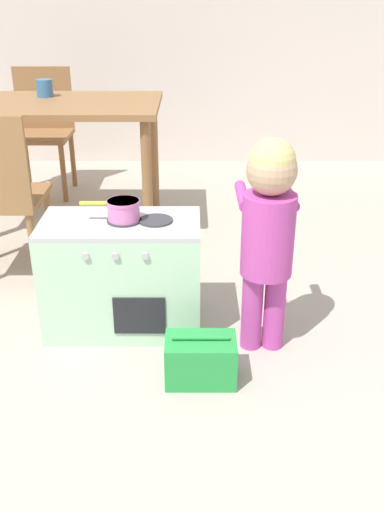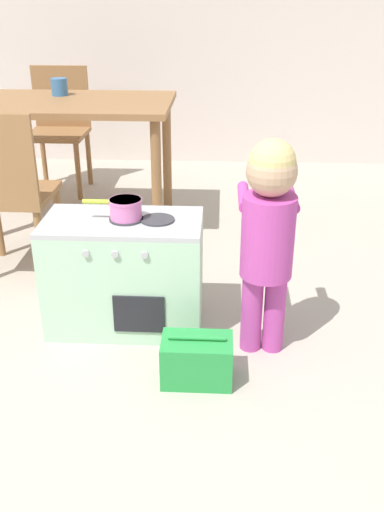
{
  "view_description": "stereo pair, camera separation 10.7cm",
  "coord_description": "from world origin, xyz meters",
  "px_view_note": "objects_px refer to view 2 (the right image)",
  "views": [
    {
      "loc": [
        0.27,
        -1.29,
        1.35
      ],
      "look_at": [
        0.27,
        0.78,
        0.37
      ],
      "focal_mm": 40.0,
      "sensor_mm": 36.0,
      "label": 1
    },
    {
      "loc": [
        0.38,
        -1.28,
        1.35
      ],
      "look_at": [
        0.27,
        0.78,
        0.37
      ],
      "focal_mm": 40.0,
      "sensor_mm": 36.0,
      "label": 2
    }
  ],
  "objects_px": {
    "play_kitchen": "(125,273)",
    "dining_table": "(71,119)",
    "toy_pot": "(124,207)",
    "toy_basket": "(197,360)",
    "cup_on_table": "(59,87)",
    "dining_chair_near": "(6,191)",
    "child_figure": "(268,223)",
    "dining_chair_far": "(59,126)"
  },
  "relations": [
    {
      "from": "play_kitchen",
      "to": "dining_table",
      "type": "height_order",
      "value": "dining_table"
    },
    {
      "from": "toy_pot",
      "to": "dining_table",
      "type": "height_order",
      "value": "dining_table"
    },
    {
      "from": "toy_basket",
      "to": "cup_on_table",
      "type": "xyz_separation_m",
      "value": [
        -0.9,
        1.68,
        0.72
      ]
    },
    {
      "from": "dining_chair_near",
      "to": "dining_table",
      "type": "bearing_deg",
      "value": 77.74
    },
    {
      "from": "toy_pot",
      "to": "dining_table",
      "type": "distance_m",
      "value": 1.24
    },
    {
      "from": "toy_pot",
      "to": "toy_basket",
      "type": "xyz_separation_m",
      "value": [
        0.31,
        -0.39,
        -0.46
      ]
    },
    {
      "from": "child_figure",
      "to": "cup_on_table",
      "type": "xyz_separation_m",
      "value": [
        -1.15,
        1.45,
        0.26
      ]
    },
    {
      "from": "toy_pot",
      "to": "child_figure",
      "type": "distance_m",
      "value": 0.59
    },
    {
      "from": "toy_basket",
      "to": "dining_chair_far",
      "type": "distance_m",
      "value": 2.48
    },
    {
      "from": "play_kitchen",
      "to": "dining_chair_near",
      "type": "xyz_separation_m",
      "value": [
        -0.63,
        0.42,
        0.21
      ]
    },
    {
      "from": "play_kitchen",
      "to": "toy_pot",
      "type": "bearing_deg",
      "value": 2.08
    },
    {
      "from": "dining_table",
      "to": "dining_chair_near",
      "type": "relative_size",
      "value": 1.37
    },
    {
      "from": "play_kitchen",
      "to": "dining_chair_far",
      "type": "relative_size",
      "value": 0.77
    },
    {
      "from": "child_figure",
      "to": "toy_basket",
      "type": "height_order",
      "value": "child_figure"
    },
    {
      "from": "toy_pot",
      "to": "dining_chair_near",
      "type": "height_order",
      "value": "dining_chair_near"
    },
    {
      "from": "child_figure",
      "to": "dining_chair_near",
      "type": "bearing_deg",
      "value": 154.48
    },
    {
      "from": "toy_basket",
      "to": "dining_chair_far",
      "type": "height_order",
      "value": "dining_chair_far"
    },
    {
      "from": "child_figure",
      "to": "cup_on_table",
      "type": "bearing_deg",
      "value": 128.37
    },
    {
      "from": "dining_table",
      "to": "dining_chair_near",
      "type": "bearing_deg",
      "value": -102.26
    },
    {
      "from": "child_figure",
      "to": "toy_basket",
      "type": "xyz_separation_m",
      "value": [
        -0.25,
        -0.23,
        -0.46
      ]
    },
    {
      "from": "toy_basket",
      "to": "cup_on_table",
      "type": "height_order",
      "value": "cup_on_table"
    },
    {
      "from": "toy_pot",
      "to": "child_figure",
      "type": "height_order",
      "value": "child_figure"
    },
    {
      "from": "toy_basket",
      "to": "cup_on_table",
      "type": "distance_m",
      "value": 2.04
    },
    {
      "from": "toy_pot",
      "to": "child_figure",
      "type": "bearing_deg",
      "value": -15.42
    },
    {
      "from": "toy_pot",
      "to": "dining_table",
      "type": "relative_size",
      "value": 0.2
    },
    {
      "from": "play_kitchen",
      "to": "dining_table",
      "type": "xyz_separation_m",
      "value": [
        -0.48,
        1.14,
        0.41
      ]
    },
    {
      "from": "toy_pot",
      "to": "dining_chair_far",
      "type": "xyz_separation_m",
      "value": [
        -0.76,
        1.82,
        -0.09
      ]
    },
    {
      "from": "child_figure",
      "to": "cup_on_table",
      "type": "relative_size",
      "value": 8.79
    },
    {
      "from": "dining_table",
      "to": "cup_on_table",
      "type": "distance_m",
      "value": 0.24
    },
    {
      "from": "play_kitchen",
      "to": "cup_on_table",
      "type": "height_order",
      "value": "cup_on_table"
    },
    {
      "from": "play_kitchen",
      "to": "child_figure",
      "type": "bearing_deg",
      "value": -15.04
    },
    {
      "from": "child_figure",
      "to": "cup_on_table",
      "type": "distance_m",
      "value": 1.87
    },
    {
      "from": "play_kitchen",
      "to": "toy_basket",
      "type": "distance_m",
      "value": 0.53
    },
    {
      "from": "child_figure",
      "to": "dining_chair_near",
      "type": "distance_m",
      "value": 1.34
    },
    {
      "from": "toy_basket",
      "to": "dining_table",
      "type": "xyz_separation_m",
      "value": [
        -0.8,
        1.52,
        0.56
      ]
    },
    {
      "from": "toy_basket",
      "to": "child_figure",
      "type": "bearing_deg",
      "value": 41.97
    },
    {
      "from": "child_figure",
      "to": "toy_pot",
      "type": "bearing_deg",
      "value": 164.58
    },
    {
      "from": "toy_basket",
      "to": "dining_chair_near",
      "type": "bearing_deg",
      "value": 139.83
    },
    {
      "from": "child_figure",
      "to": "dining_chair_far",
      "type": "xyz_separation_m",
      "value": [
        -1.33,
        1.98,
        -0.09
      ]
    },
    {
      "from": "toy_pot",
      "to": "cup_on_table",
      "type": "distance_m",
      "value": 1.45
    },
    {
      "from": "dining_chair_near",
      "to": "cup_on_table",
      "type": "relative_size",
      "value": 8.59
    },
    {
      "from": "dining_chair_near",
      "to": "dining_chair_far",
      "type": "relative_size",
      "value": 1.0
    }
  ]
}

